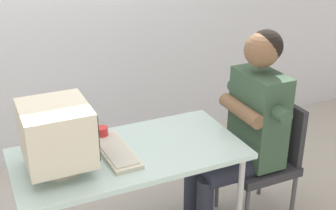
# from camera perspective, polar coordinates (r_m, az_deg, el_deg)

# --- Properties ---
(desk) EXTENTS (1.34, 0.67, 0.72)m
(desk) POSITION_cam_1_polar(r_m,az_deg,el_deg) (2.68, -4.89, -6.89)
(desk) COLOR #B7B7BC
(desk) RESTS_ON ground_plane
(crt_monitor) EXTENTS (0.36, 0.38, 0.38)m
(crt_monitor) POSITION_cam_1_polar(r_m,az_deg,el_deg) (2.43, -13.81, -3.58)
(crt_monitor) COLOR beige
(crt_monitor) RESTS_ON desk
(keyboard) EXTENTS (0.18, 0.47, 0.03)m
(keyboard) POSITION_cam_1_polar(r_m,az_deg,el_deg) (2.63, -6.67, -5.79)
(keyboard) COLOR beige
(keyboard) RESTS_ON desk
(office_chair) EXTENTS (0.44, 0.44, 0.85)m
(office_chair) POSITION_cam_1_polar(r_m,az_deg,el_deg) (3.17, 12.17, -6.12)
(office_chair) COLOR #4C4C51
(office_chair) RESTS_ON ground_plane
(person_seated) EXTENTS (0.72, 0.59, 1.36)m
(person_seated) POSITION_cam_1_polar(r_m,az_deg,el_deg) (2.95, 9.78, -2.47)
(person_seated) COLOR #334C38
(person_seated) RESTS_ON ground_plane
(desk_mug) EXTENTS (0.08, 0.09, 0.08)m
(desk_mug) POSITION_cam_1_polar(r_m,az_deg,el_deg) (2.78, -8.36, -3.56)
(desk_mug) COLOR red
(desk_mug) RESTS_ON desk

